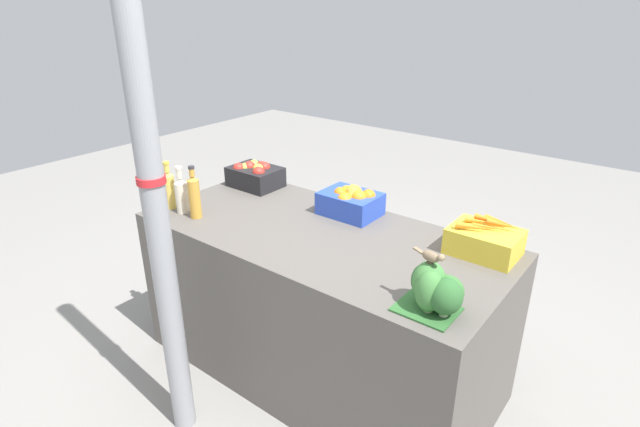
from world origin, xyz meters
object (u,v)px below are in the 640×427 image
(apple_crate, at_px, (255,174))
(juice_bottle_cloudy, at_px, (181,194))
(sparrow_bird, at_px, (432,257))
(broccoli_pile, at_px, (435,289))
(support_pole, at_px, (155,206))
(orange_crate, at_px, (351,201))
(juice_bottle_golden, at_px, (169,189))
(carrot_crate, at_px, (485,240))
(juice_bottle_amber, at_px, (194,196))

(apple_crate, relative_size, juice_bottle_cloudy, 1.17)
(sparrow_bird, bearing_deg, broccoli_pile, 3.67)
(support_pole, height_order, apple_crate, support_pole)
(orange_crate, xyz_separation_m, juice_bottle_cloudy, (-0.73, -0.53, 0.03))
(juice_bottle_golden, height_order, juice_bottle_cloudy, juice_bottle_golden)
(support_pole, bearing_deg, sparrow_bird, 24.16)
(support_pole, height_order, carrot_crate, support_pole)
(orange_crate, relative_size, sparrow_bird, 2.22)
(juice_bottle_cloudy, bearing_deg, apple_crate, 87.82)
(apple_crate, height_order, carrot_crate, carrot_crate)
(apple_crate, bearing_deg, juice_bottle_cloudy, -92.18)
(juice_bottle_amber, bearing_deg, orange_crate, 40.63)
(sparrow_bird, bearing_deg, support_pole, -146.71)
(juice_bottle_golden, relative_size, juice_bottle_amber, 0.93)
(carrot_crate, distance_m, juice_bottle_amber, 1.45)
(support_pole, bearing_deg, juice_bottle_amber, 127.46)
(juice_bottle_golden, bearing_deg, sparrow_bird, -0.50)
(juice_bottle_cloudy, height_order, sparrow_bird, juice_bottle_cloudy)
(orange_crate, relative_size, broccoli_pile, 1.26)
(support_pole, bearing_deg, juice_bottle_cloudy, 135.04)
(support_pole, height_order, juice_bottle_amber, support_pole)
(broccoli_pile, distance_m, juice_bottle_amber, 1.37)
(broccoli_pile, xyz_separation_m, juice_bottle_golden, (-1.58, 0.02, 0.02))
(orange_crate, bearing_deg, support_pole, -105.20)
(apple_crate, distance_m, juice_bottle_golden, 0.55)
(support_pole, xyz_separation_m, juice_bottle_golden, (-0.56, 0.46, -0.19))
(orange_crate, distance_m, broccoli_pile, 0.93)
(orange_crate, height_order, juice_bottle_cloudy, juice_bottle_cloudy)
(support_pole, distance_m, broccoli_pile, 1.13)
(orange_crate, height_order, juice_bottle_amber, juice_bottle_amber)
(support_pole, distance_m, apple_crate, 1.11)
(juice_bottle_golden, xyz_separation_m, sparrow_bird, (1.55, -0.01, 0.10))
(support_pole, height_order, orange_crate, support_pole)
(orange_crate, xyz_separation_m, juice_bottle_amber, (-0.62, -0.53, 0.04))
(orange_crate, bearing_deg, apple_crate, 179.94)
(orange_crate, relative_size, juice_bottle_golden, 1.14)
(support_pole, xyz_separation_m, apple_crate, (-0.44, 0.99, -0.23))
(broccoli_pile, xyz_separation_m, juice_bottle_cloudy, (-1.48, 0.02, 0.02))
(juice_bottle_amber, bearing_deg, sparrow_bird, -0.58)
(carrot_crate, relative_size, juice_bottle_golden, 1.14)
(juice_bottle_amber, height_order, sparrow_bird, juice_bottle_amber)
(juice_bottle_cloudy, xyz_separation_m, sparrow_bird, (1.45, -0.01, 0.11))
(juice_bottle_golden, distance_m, sparrow_bird, 1.56)
(juice_bottle_golden, bearing_deg, juice_bottle_amber, 0.00)
(support_pole, bearing_deg, apple_crate, 113.87)
(broccoli_pile, bearing_deg, juice_bottle_amber, 179.33)
(juice_bottle_golden, height_order, juice_bottle_amber, juice_bottle_amber)
(carrot_crate, bearing_deg, juice_bottle_cloudy, -159.89)
(juice_bottle_cloudy, bearing_deg, juice_bottle_amber, -0.00)
(orange_crate, bearing_deg, carrot_crate, 0.02)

